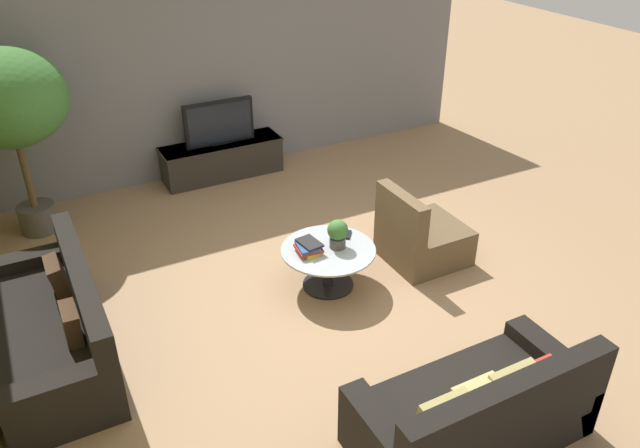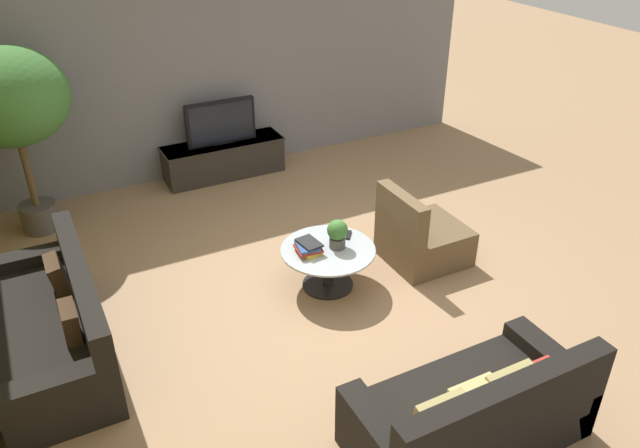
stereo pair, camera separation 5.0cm
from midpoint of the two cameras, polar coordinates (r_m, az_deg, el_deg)
The scene contains 12 objects.
ground_plane at distance 6.40m, azimuth 1.99°, elevation -5.36°, with size 24.00×24.00×0.00m, color #9E7A56.
back_wall_stone at distance 8.50m, azimuth -8.91°, elevation 14.67°, with size 7.40×0.12×3.00m, color slate.
media_console at distance 8.58m, azimuth -8.63°, elevation 5.95°, with size 1.63×0.50×0.48m.
television at distance 8.38m, azimuth -8.89°, elevation 9.15°, with size 0.93×0.13×0.58m.
coffee_table at distance 6.19m, azimuth 0.96°, elevation -3.33°, with size 0.94×0.94×0.44m.
couch_by_wall at distance 5.83m, azimuth -22.92°, elevation -8.78°, with size 0.84×2.05×0.84m.
couch_near_entry at distance 4.80m, azimuth 14.06°, elevation -16.54°, with size 1.73×0.84×0.84m.
armchair_wicker at distance 6.69m, azimuth 9.42°, elevation -1.31°, with size 0.80×0.76×0.86m.
potted_palm_tall at distance 7.40m, azimuth -26.33°, elevation 10.01°, with size 1.24×1.24×2.12m.
potted_plant_tabletop at distance 6.06m, azimuth 1.83°, elevation -0.82°, with size 0.21×0.21×0.30m.
book_stack at distance 6.03m, azimuth -0.84°, elevation -2.16°, with size 0.26×0.29×0.11m.
remote_black at distance 6.33m, azimuth 2.87°, elevation -1.00°, with size 0.04×0.16×0.02m, color black.
Camera 2 is at (-2.57, -4.54, 3.71)m, focal length 35.00 mm.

